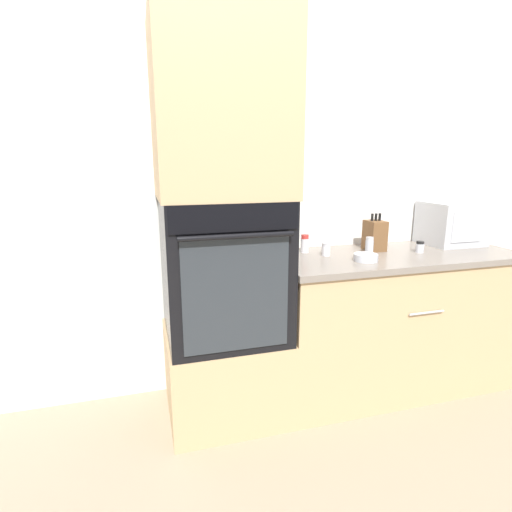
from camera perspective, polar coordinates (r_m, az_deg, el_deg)
name	(u,v)px	position (r m, az deg, el deg)	size (l,w,h in m)	color
ground_plane	(297,431)	(2.33, 5.84, -23.63)	(12.00, 12.00, 0.00)	gray
wall_back	(263,187)	(2.46, 1.02, 9.88)	(8.00, 0.05, 2.50)	silver
oven_cabinet_base	(225,371)	(2.36, -4.39, -16.11)	(0.64, 0.60, 0.48)	tan
wall_oven	(223,268)	(2.13, -4.67, -1.70)	(0.62, 0.64, 0.74)	black
oven_cabinet_upper	(220,108)	(2.07, -5.14, 20.33)	(0.64, 0.60, 0.87)	tan
counter_unit	(391,320)	(2.67, 18.66, -8.59)	(1.50, 0.63, 0.86)	tan
microwave	(452,223)	(2.94, 26.16, 4.21)	(0.35, 0.31, 0.28)	#B2B5BA
knife_block	(375,235)	(2.57, 16.60, 2.85)	(0.10, 0.13, 0.23)	brown
bowl	(366,257)	(2.29, 15.40, -0.19)	(0.13, 0.13, 0.04)	silver
condiment_jar_near	(305,244)	(2.43, 6.98, 1.74)	(0.05, 0.05, 0.11)	silver
condiment_jar_mid	(420,247)	(2.61, 22.36, 1.20)	(0.05, 0.05, 0.07)	silver
condiment_jar_far	(369,246)	(2.47, 15.89, 1.45)	(0.05, 0.05, 0.10)	silver
condiment_jar_back	(326,249)	(2.36, 9.95, 0.92)	(0.05, 0.05, 0.08)	silver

